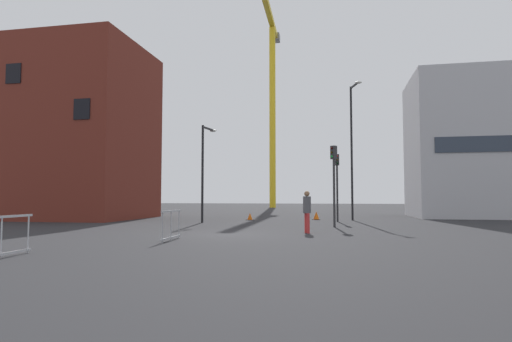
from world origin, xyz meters
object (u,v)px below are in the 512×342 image
at_px(traffic_light_near, 337,177).
at_px(traffic_light_verge, 334,173).
at_px(construction_crane, 272,86).
at_px(pedestrian_walking, 307,208).
at_px(streetlamp_short, 204,164).
at_px(traffic_cone_striped, 316,216).
at_px(streetlamp_tall, 352,143).
at_px(traffic_cone_orange, 250,217).

bearing_deg(traffic_light_near, traffic_light_verge, -91.83).
bearing_deg(construction_crane, traffic_light_near, -74.36).
distance_m(traffic_light_verge, pedestrian_walking, 4.43).
distance_m(streetlamp_short, pedestrian_walking, 9.57).
xyz_separation_m(streetlamp_short, traffic_cone_striped, (6.55, 4.49, -3.31)).
bearing_deg(traffic_light_near, construction_crane, 105.64).
bearing_deg(streetlamp_tall, traffic_cone_striped, 171.15).
distance_m(traffic_light_near, pedestrian_walking, 9.00).
relative_size(traffic_light_near, pedestrian_walking, 2.34).
distance_m(construction_crane, traffic_light_near, 37.36).
relative_size(construction_crane, traffic_cone_striped, 49.11).
height_order(construction_crane, traffic_light_verge, construction_crane).
height_order(streetlamp_short, traffic_light_verge, streetlamp_short).
bearing_deg(traffic_cone_orange, streetlamp_tall, 7.76).
xyz_separation_m(traffic_cone_orange, traffic_cone_striped, (4.36, 1.31, 0.04)).
distance_m(traffic_light_verge, traffic_cone_striped, 7.50).
bearing_deg(traffic_cone_orange, traffic_light_near, -7.87).
xyz_separation_m(pedestrian_walking, traffic_cone_orange, (-4.51, 9.53, -0.84)).
bearing_deg(traffic_light_near, streetlamp_tall, 59.28).
relative_size(streetlamp_tall, pedestrian_walking, 4.98).
distance_m(construction_crane, traffic_cone_orange, 36.80).
height_order(streetlamp_tall, streetlamp_short, streetlamp_tall).
relative_size(pedestrian_walking, traffic_cone_striped, 3.23).
bearing_deg(traffic_cone_orange, traffic_light_verge, -44.95).
distance_m(construction_crane, traffic_cone_striped, 36.32).
height_order(streetlamp_tall, traffic_cone_orange, streetlamp_tall).
height_order(pedestrian_walking, traffic_cone_orange, pedestrian_walking).
xyz_separation_m(construction_crane, pedestrian_walking, (7.97, -41.74, -16.64)).
bearing_deg(construction_crane, traffic_cone_striped, -75.81).
relative_size(traffic_cone_orange, traffic_cone_striped, 0.86).
height_order(streetlamp_tall, traffic_light_near, streetlamp_tall).
xyz_separation_m(streetlamp_tall, traffic_light_near, (-1.03, -1.73, -2.36)).
xyz_separation_m(construction_crane, traffic_cone_orange, (3.45, -32.20, -17.48)).
height_order(streetlamp_short, traffic_cone_striped, streetlamp_short).
bearing_deg(streetlamp_tall, traffic_light_verge, -100.23).
height_order(streetlamp_short, traffic_cone_orange, streetlamp_short).
bearing_deg(streetlamp_short, streetlamp_tall, 24.52).
height_order(construction_crane, streetlamp_tall, construction_crane).
bearing_deg(traffic_light_verge, traffic_light_near, 88.17).
distance_m(streetlamp_short, traffic_cone_striped, 8.61).
distance_m(construction_crane, streetlamp_tall, 35.21).
height_order(construction_crane, pedestrian_walking, construction_crane).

